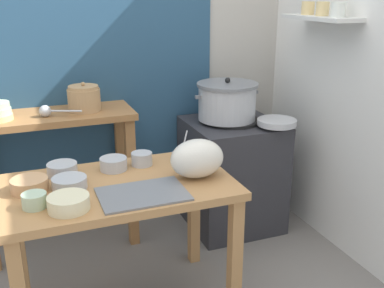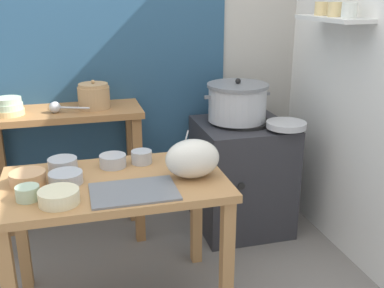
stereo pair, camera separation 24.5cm
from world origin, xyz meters
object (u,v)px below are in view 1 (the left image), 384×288
(prep_table, at_px, (120,204))
(prep_bowl_4, at_px, (29,184))
(wide_pan, at_px, (277,122))
(prep_bowl_6, at_px, (186,156))
(ladle, at_px, (47,111))
(back_shelf_table, at_px, (57,148))
(serving_tray, at_px, (143,194))
(prep_bowl_0, at_px, (113,163))
(steamer_pot, at_px, (227,101))
(prep_bowl_3, at_px, (69,202))
(prep_bowl_5, at_px, (62,169))
(clay_pot, at_px, (84,98))
(prep_bowl_2, at_px, (142,158))
(stove_block, at_px, (232,174))
(plastic_bag, at_px, (197,158))
(prep_bowl_1, at_px, (70,183))
(prep_bowl_7, at_px, (34,200))

(prep_table, bearing_deg, prep_bowl_4, 171.14)
(wide_pan, height_order, prep_bowl_6, prep_bowl_6)
(ladle, bearing_deg, back_shelf_table, 58.75)
(prep_table, distance_m, ladle, 0.82)
(serving_tray, height_order, prep_bowl_4, prep_bowl_4)
(wide_pan, height_order, prep_bowl_0, wide_pan)
(prep_bowl_4, bearing_deg, prep_bowl_0, 16.12)
(steamer_pot, height_order, prep_bowl_4, steamer_pot)
(prep_bowl_3, distance_m, prep_bowl_5, 0.40)
(clay_pot, height_order, prep_bowl_4, clay_pot)
(steamer_pot, height_order, serving_tray, steamer_pot)
(prep_table, relative_size, prep_bowl_2, 9.84)
(prep_bowl_2, xyz_separation_m, prep_bowl_5, (-0.41, 0.01, -0.00))
(stove_block, xyz_separation_m, prep_bowl_3, (-1.19, -0.83, 0.37))
(wide_pan, xyz_separation_m, prep_bowl_6, (-0.71, -0.23, -0.06))
(clay_pot, bearing_deg, steamer_pot, -6.81)
(prep_bowl_2, height_order, prep_bowl_5, prep_bowl_2)
(prep_table, xyz_separation_m, prep_bowl_2, (0.17, 0.20, 0.15))
(prep_table, bearing_deg, prep_bowl_2, 49.49)
(clay_pot, distance_m, wide_pan, 1.23)
(back_shelf_table, distance_m, prep_bowl_0, 0.63)
(stove_block, bearing_deg, prep_bowl_4, -156.69)
(back_shelf_table, distance_m, wide_pan, 1.41)
(plastic_bag, relative_size, prep_bowl_0, 1.94)
(ladle, relative_size, prep_bowl_3, 1.34)
(steamer_pot, height_order, prep_bowl_5, steamer_pot)
(plastic_bag, distance_m, prep_bowl_3, 0.66)
(steamer_pot, distance_m, clay_pot, 0.93)
(ladle, height_order, prep_bowl_1, ladle)
(prep_bowl_5, bearing_deg, clay_pot, 69.66)
(prep_bowl_3, bearing_deg, prep_table, 37.06)
(prep_bowl_2, distance_m, prep_bowl_4, 0.59)
(stove_block, bearing_deg, prep_bowl_1, -152.06)
(prep_bowl_3, bearing_deg, prep_bowl_4, 119.48)
(steamer_pot, bearing_deg, clay_pot, 173.19)
(prep_bowl_6, bearing_deg, prep_table, -156.04)
(steamer_pot, distance_m, prep_bowl_6, 0.69)
(ladle, bearing_deg, serving_tray, -68.90)
(prep_bowl_2, xyz_separation_m, prep_bowl_6, (0.25, -0.01, -0.01))
(plastic_bag, relative_size, prep_bowl_7, 2.58)
(steamer_pot, distance_m, prep_bowl_0, 1.00)
(ladle, bearing_deg, stove_block, -3.18)
(back_shelf_table, height_order, prep_bowl_2, back_shelf_table)
(prep_bowl_5, bearing_deg, prep_bowl_0, -4.01)
(prep_bowl_0, bearing_deg, prep_bowl_4, -163.88)
(prep_table, bearing_deg, stove_block, 34.57)
(ladle, bearing_deg, prep_bowl_5, -87.65)
(ladle, relative_size, wide_pan, 0.94)
(steamer_pot, xyz_separation_m, prep_bowl_7, (-1.28, -0.78, -0.15))
(stove_block, bearing_deg, clay_pot, 172.29)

